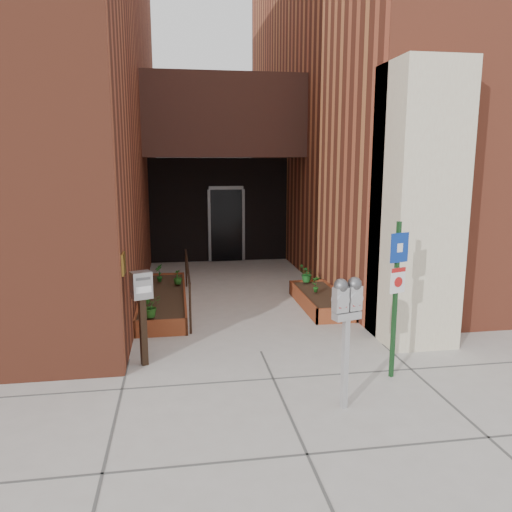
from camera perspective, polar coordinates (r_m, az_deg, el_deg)
name	(u,v)px	position (r m, az deg, el deg)	size (l,w,h in m)	color
ground	(261,352)	(7.89, 0.56, -10.87)	(80.00, 80.00, 0.00)	#9E9991
architecture	(212,83)	(14.31, -5.05, 19.09)	(20.00, 14.60, 10.00)	brown
planter_left	(163,300)	(10.31, -10.55, -5.02)	(0.90, 3.60, 0.30)	brown
planter_right	(321,300)	(10.23, 7.38, -5.05)	(0.80, 2.20, 0.30)	brown
handrail	(187,271)	(10.11, -7.84, -1.66)	(0.04, 3.34, 0.90)	black
parking_meter	(347,308)	(5.89, 10.35, -5.90)	(0.37, 0.22, 1.60)	#B8B8BB
sign_post	(397,284)	(6.86, 15.78, -3.05)	(0.28, 0.12, 2.14)	#163E1B
payment_dropbox	(142,298)	(7.28, -12.91, -4.73)	(0.33, 0.29, 1.39)	black
shrub_left_a	(151,306)	(8.69, -11.96, -5.63)	(0.34, 0.34, 0.38)	#215719
shrub_left_b	(145,295)	(9.49, -12.54, -4.36)	(0.19, 0.19, 0.34)	#1D5016
shrub_left_c	(178,277)	(10.85, -8.95, -2.37)	(0.18, 0.18, 0.33)	#205719
shrub_left_d	(159,273)	(11.13, -11.01, -1.92)	(0.21, 0.21, 0.39)	#164F17
shrub_right_a	(342,296)	(9.35, 9.76, -4.51)	(0.19, 0.19, 0.34)	#1B601F
shrub_right_b	(316,284)	(10.16, 6.88, -3.18)	(0.18, 0.18, 0.34)	#1B5A19
shrub_right_c	(307,274)	(10.96, 5.80, -2.03)	(0.34, 0.34, 0.37)	#1A5E20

